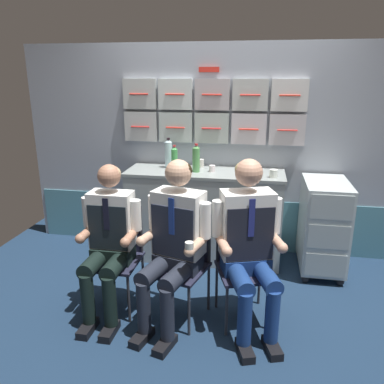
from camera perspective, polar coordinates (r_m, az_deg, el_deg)
The scene contains 17 objects.
ground at distance 3.19m, azimuth 1.14°, elevation -18.60°, with size 4.80×4.80×0.04m, color #182C44.
galley_bulkhead at distance 4.03m, azimuth 4.19°, elevation 6.16°, with size 4.20×0.14×2.15m.
galley_counter at distance 3.94m, azimuth 1.87°, elevation -3.41°, with size 1.56×0.53×0.93m.
service_trolley at distance 3.86m, azimuth 18.95°, elevation -4.54°, with size 0.40×0.65×0.89m.
folding_chair_left at distance 3.21m, azimuth -11.03°, elevation -7.91°, with size 0.40×0.41×0.82m.
crew_member_left at distance 3.02m, azimuth -12.32°, elevation -6.59°, with size 0.48×0.58×1.20m.
folding_chair_center at distance 3.03m, azimuth -1.23°, elevation -9.15°, with size 0.49×0.49×0.82m.
crew_member_center at distance 2.82m, azimuth -2.70°, elevation -6.88°, with size 0.53×0.69×1.26m.
folding_chair_right at distance 3.03m, azimuth 7.50°, elevation -9.32°, with size 0.50×0.50×0.82m.
crew_member_right at distance 2.81m, azimuth 8.50°, elevation -6.99°, with size 0.55×0.70×1.28m.
water_bottle_blue_cap at distance 3.82m, azimuth -2.63°, elevation 5.02°, with size 0.06×0.06×0.25m.
water_bottle_clear at distance 3.74m, azimuth 0.62°, elevation 4.99°, with size 0.07×0.07×0.28m.
sparkling_bottle_green at distance 3.91m, azimuth -3.52°, elevation 5.71°, with size 0.07×0.07×0.31m.
espresso_cup_small at distance 3.97m, azimuth 1.31°, elevation 4.36°, with size 0.07×0.07×0.08m.
coffee_cup_spare at distance 3.77m, azimuth 3.01°, elevation 3.55°, with size 0.06×0.06×0.06m.
coffee_cup_white at distance 3.63m, azimuth 12.05°, elevation 2.75°, with size 0.07×0.07×0.08m.
snack_banana at distance 3.74m, azimuth 8.80°, elevation 3.04°, with size 0.17×0.10×0.04m.
Camera 1 is at (0.40, -2.56, 1.84)m, focal length 35.81 mm.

